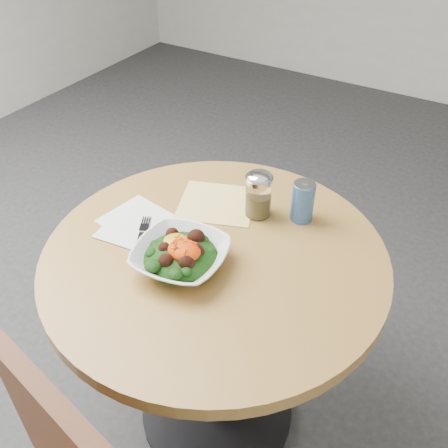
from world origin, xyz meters
name	(u,v)px	position (x,y,z in m)	size (l,w,h in m)	color
ground	(217,410)	(0.00, 0.00, 0.00)	(6.00, 6.00, 0.00)	#292A2C
table	(215,304)	(0.00, 0.00, 0.55)	(0.90, 0.90, 0.75)	black
cloth_napkin	(217,203)	(-0.11, 0.18, 0.75)	(0.21, 0.20, 0.00)	#E3B40B
paper_napkins	(135,223)	(-0.25, -0.01, 0.75)	(0.21, 0.22, 0.00)	white
salad_bowl	(181,256)	(-0.05, -0.09, 0.78)	(0.26, 0.26, 0.09)	silver
fork	(141,237)	(-0.20, -0.06, 0.76)	(0.11, 0.18, 0.00)	black
spice_shaker	(258,195)	(0.02, 0.20, 0.82)	(0.08, 0.08, 0.14)	silver
beverage_can	(303,201)	(0.13, 0.25, 0.81)	(0.06, 0.06, 0.12)	navy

